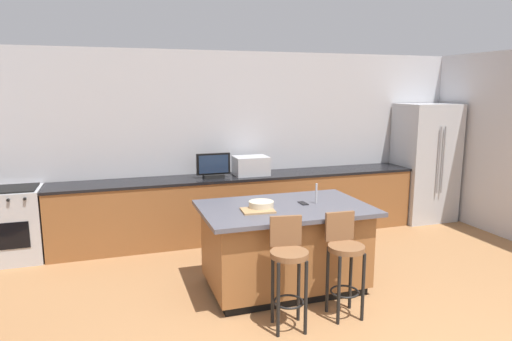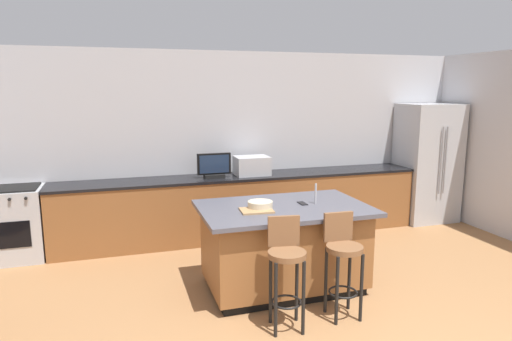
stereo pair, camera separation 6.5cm
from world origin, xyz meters
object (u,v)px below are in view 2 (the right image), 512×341
Objects in this scene: kitchen_island at (283,246)px; range_oven at (10,224)px; bar_stool_right at (343,256)px; bar_stool_left at (286,263)px; refrigerator at (427,163)px; microwave at (252,166)px; cell_phone at (302,203)px; cutting_board at (257,210)px; tv_monitor at (214,167)px; fruit_bowl at (260,205)px.

kitchen_island is 1.91× the size of range_oven.
kitchen_island is at bearing -30.81° from range_oven.
bar_stool_left is at bearing -173.57° from bar_stool_right.
refrigerator reaches higher than kitchen_island.
range_oven is 0.95× the size of bar_stool_right.
bar_stool_right reaches higher than kitchen_island.
cell_phone is (0.05, -1.74, -0.13)m from microwave.
cutting_board is at bearing -166.04° from cell_phone.
tv_monitor is 1.44× the size of cutting_board.
cutting_board is (-0.52, -1.88, -0.12)m from microwave.
bar_stool_left is (-0.45, -2.55, -0.43)m from microwave.
refrigerator is 5.83× the size of cutting_board.
refrigerator reaches higher than cutting_board.
tv_monitor is at bearing -1.12° from range_oven.
range_oven is 1.98× the size of tv_monitor.
kitchen_island is at bearing 17.13° from cutting_board.
cell_phone is at bearing 14.09° from cutting_board.
range_oven is 4.14m from bar_stool_right.
range_oven is at bearing 151.40° from cell_phone.
bar_stool_right is 0.84m from cell_phone.
microwave is 0.56m from tv_monitor.
cell_phone is (0.50, 0.07, -0.04)m from fruit_bowl.
bar_stool_right is at bearing -87.04° from microwave.
microwave is 2.63m from bar_stool_left.
cell_phone is (-2.91, -1.69, -0.03)m from refrigerator.
refrigerator is at bearing 43.28° from bar_stool_right.
microwave is at bearing 84.16° from kitchen_island.
refrigerator is 3.92m from cutting_board.
range_oven reaches higher than cell_phone.
kitchen_island is 1.88m from microwave.
microwave is 1.86m from fruit_bowl.
microwave is 1.86× the size of fruit_bowl.
microwave is at bearing 5.27° from tv_monitor.
cutting_board is (-0.33, -0.10, 0.45)m from kitchen_island.
kitchen_island is 0.84m from bar_stool_left.
microwave is at bearing 179.14° from refrigerator.
tv_monitor is at bearing -179.88° from refrigerator.
fruit_bowl is (-3.41, -1.76, 0.00)m from refrigerator.
kitchen_island is 1.81× the size of bar_stool_right.
microwave reaches higher than cutting_board.
microwave is 2.55m from bar_stool_right.
tv_monitor reaches higher than fruit_bowl.
fruit_bowl is at bearing -33.69° from range_oven.
microwave is 3.20× the size of cell_phone.
bar_stool_right is (0.31, -0.73, 0.13)m from kitchen_island.
bar_stool_left is 1.03× the size of bar_stool_right.
bar_stool_right is at bearing -74.29° from tv_monitor.
refrigerator is 3.94× the size of microwave.
cutting_board is at bearing -152.14° from refrigerator.
cutting_board reaches higher than kitchen_island.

